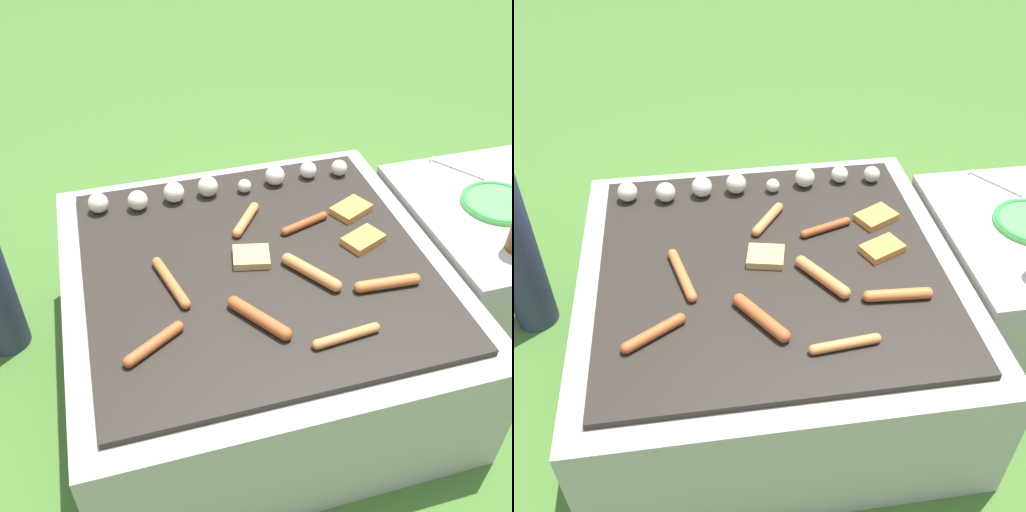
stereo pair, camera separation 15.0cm
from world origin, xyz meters
TOP-DOWN VIEW (x-y plane):
  - ground_plane at (0.00, 0.00)m, footprint 14.00×14.00m
  - grill at (0.00, 0.00)m, footprint 0.97×0.97m
  - side_ledge at (0.74, 0.05)m, footprint 0.48×0.60m
  - sausage_front_right at (0.02, 0.17)m, footprint 0.10×0.13m
  - sausage_back_left at (-0.22, -0.03)m, footprint 0.07×0.19m
  - sausage_front_center at (0.12, -0.09)m, footprint 0.11×0.16m
  - sausage_mid_left at (0.12, -0.31)m, footprint 0.16×0.04m
  - sausage_back_center at (-0.29, -0.22)m, footprint 0.14×0.10m
  - sausage_mid_right at (0.17, 0.11)m, footprint 0.15×0.06m
  - sausage_back_right at (-0.05, -0.21)m, footprint 0.12×0.16m
  - sausage_front_left at (0.28, -0.18)m, footprint 0.17×0.04m
  - bread_slice_center at (-0.01, 0.01)m, footprint 0.11×0.10m
  - bread_slice_right at (0.32, 0.14)m, footprint 0.13×0.11m
  - bread_slice_left at (0.29, -0.00)m, footprint 0.12×0.11m
  - mushroom_row at (-0.04, 0.33)m, footprint 0.77×0.08m
  - fork_utensil at (0.71, 0.27)m, footprint 0.11×0.16m

SIDE VIEW (x-z plane):
  - ground_plane at x=0.00m, z-range 0.00..0.00m
  - grill at x=0.00m, z-range 0.00..0.38m
  - side_ledge at x=0.74m, z-range 0.00..0.38m
  - fork_utensil at x=0.71m, z-range 0.38..0.39m
  - bread_slice_center at x=-0.01m, z-range 0.38..0.40m
  - bread_slice_right at x=0.32m, z-range 0.38..0.40m
  - bread_slice_left at x=0.29m, z-range 0.38..0.40m
  - sausage_mid_right at x=0.17m, z-range 0.38..0.40m
  - sausage_mid_left at x=0.12m, z-range 0.38..0.40m
  - sausage_back_left at x=-0.22m, z-range 0.38..0.40m
  - sausage_front_right at x=0.02m, z-range 0.38..0.41m
  - sausage_back_center at x=-0.29m, z-range 0.38..0.41m
  - sausage_front_left at x=0.28m, z-range 0.38..0.41m
  - sausage_front_center at x=0.12m, z-range 0.38..0.41m
  - sausage_back_right at x=-0.05m, z-range 0.38..0.41m
  - mushroom_row at x=-0.04m, z-range 0.38..0.44m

